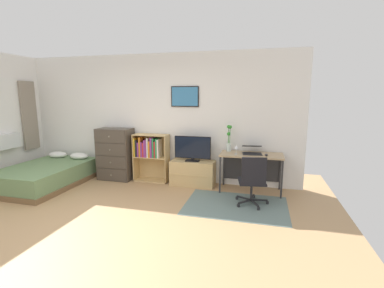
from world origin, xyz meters
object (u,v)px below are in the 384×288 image
computer_mouse (266,155)px  television (193,149)px  office_chair (253,180)px  wine_glass (236,147)px  desk (251,160)px  bamboo_vase (229,139)px  dresser (116,154)px  bed (47,175)px  laptop (252,150)px  tv_stand (193,173)px  bookshelf (150,152)px

computer_mouse → television: bearing=174.2°
office_chair → wine_glass: bearing=108.6°
desk → bamboo_vase: size_ratio=2.24×
dresser → television: 1.77m
television → office_chair: television is taller
office_chair → bamboo_vase: (-0.51, 0.87, 0.52)m
wine_glass → office_chair: bearing=-61.5°
television → desk: 1.18m
computer_mouse → bamboo_vase: bearing=161.6°
desk → television: bearing=-179.1°
television → computer_mouse: size_ratio=7.23×
bed → wine_glass: size_ratio=10.64×
wine_glass → bamboo_vase: bearing=124.9°
dresser → bamboo_vase: (2.48, 0.09, 0.42)m
bed → laptop: 4.22m
tv_stand → computer_mouse: computer_mouse is taller
dresser → laptop: dresser is taller
bed → tv_stand: bearing=14.4°
bed → tv_stand: (2.94, 0.75, 0.04)m
tv_stand → office_chair: size_ratio=1.05×
bookshelf → desk: 2.15m
television → bamboo_vase: bamboo_vase is taller
tv_stand → bookshelf: bearing=177.3°
desk → wine_glass: 0.43m
desk → laptop: bearing=-78.6°
laptop → bamboo_vase: bamboo_vase is taller
tv_stand → bamboo_vase: (0.72, 0.07, 0.72)m
dresser → desk: size_ratio=0.96×
bed → television: television is taller
television → desk: bearing=0.9°
television → laptop: (1.18, -0.00, 0.04)m
bookshelf → bamboo_vase: 1.73m
dresser → bookshelf: 0.79m
bed → dresser: bearing=32.0°
dresser → computer_mouse: size_ratio=10.86×
dresser → computer_mouse: dresser is taller
bamboo_vase → desk: bearing=-9.7°
dresser → laptop: bearing=-0.2°
television → bed: bearing=-166.0°
bamboo_vase → television: bearing=-172.5°
laptop → computer_mouse: size_ratio=4.14×
television → office_chair: (1.23, -0.78, -0.31)m
bed → desk: size_ratio=1.63×
laptop → desk: bearing=94.7°
tv_stand → laptop: (1.18, -0.02, 0.55)m
bookshelf → television: bearing=-4.0°
computer_mouse → bamboo_vase: (-0.72, 0.24, 0.22)m
bookshelf → tv_stand: 1.04m
bed → dresser: (1.19, 0.74, 0.35)m
tv_stand → television: television is taller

